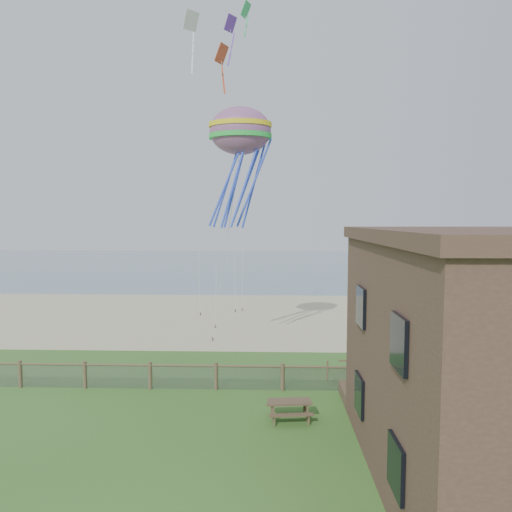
% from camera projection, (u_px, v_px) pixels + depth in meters
% --- Properties ---
extents(ground, '(160.00, 160.00, 0.00)m').
position_uv_depth(ground, '(194.00, 459.00, 14.63)').
color(ground, '#335E20').
rests_on(ground, ground).
extents(sand_beach, '(72.00, 20.00, 0.02)m').
position_uv_depth(sand_beach, '(240.00, 316.00, 36.55)').
color(sand_beach, '#BAB186').
rests_on(sand_beach, ground).
extents(ocean, '(160.00, 68.00, 0.02)m').
position_uv_depth(ocean, '(257.00, 264.00, 80.39)').
color(ocean, slate).
rests_on(ocean, ground).
extents(chainlink_fence, '(36.20, 0.20, 1.25)m').
position_uv_depth(chainlink_fence, '(216.00, 378.00, 20.56)').
color(chainlink_fence, brown).
rests_on(chainlink_fence, ground).
extents(picnic_table, '(1.78, 1.42, 0.70)m').
position_uv_depth(picnic_table, '(290.00, 411.00, 17.46)').
color(picnic_table, brown).
rests_on(picnic_table, ground).
extents(octopus_kite, '(4.13, 3.56, 7.13)m').
position_uv_depth(octopus_kite, '(240.00, 165.00, 25.06)').
color(octopus_kite, '#FF3828').
extents(kite_white, '(2.33, 2.38, 3.38)m').
position_uv_depth(kite_white, '(191.00, 37.00, 31.11)').
color(kite_white, silver).
extents(kite_purple, '(2.23, 2.05, 3.14)m').
position_uv_depth(kite_purple, '(231.00, 38.00, 32.33)').
color(kite_purple, '#6A34AB').
extents(kite_red, '(1.94, 1.69, 2.42)m').
position_uv_depth(kite_red, '(222.00, 65.00, 27.05)').
color(kite_red, '#BE4321').
extents(kite_green, '(1.82, 1.57, 2.22)m').
position_uv_depth(kite_green, '(246.00, 17.00, 32.81)').
color(kite_green, '#31B95B').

